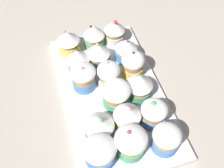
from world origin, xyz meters
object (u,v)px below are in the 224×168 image
Objects in this scene: cupcake_16 at (68,42)px; cupcake_9 at (107,74)px; cupcake_12 at (100,151)px; cupcake_14 at (83,77)px; cupcake_4 at (126,49)px; cupcake_10 at (98,54)px; cupcake_2 at (139,85)px; cupcake_7 at (127,115)px; cupcake_11 at (93,36)px; cupcake_15 at (78,60)px; cupcake_3 at (133,64)px; baking_tray at (112,93)px; cupcake_1 at (154,113)px; cupcake_5 at (115,31)px; cupcake_8 at (114,95)px; cupcake_6 at (131,142)px; cupcake_13 at (99,126)px; cupcake_0 at (166,138)px.

cupcake_9 is at bearing -153.53° from cupcake_16.
cupcake_12 is (-18.08, 6.68, 0.08)cm from cupcake_9.
cupcake_14 is (0.79, 5.48, 0.20)cm from cupcake_9.
cupcake_10 reaches higher than cupcake_4.
cupcake_7 is at bearing 142.16° from cupcake_2.
cupcake_4 is 9.86cm from cupcake_11.
cupcake_10 reaches higher than cupcake_15.
cupcake_11 and cupcake_15 have the same top height.
cupcake_3 is at bearing -111.71° from cupcake_15.
cupcake_12 is at bearing 179.81° from cupcake_16.
baking_tray is at bearing -178.82° from cupcake_11.
cupcake_1 is 22.62cm from cupcake_15.
cupcake_5 is at bearing -11.26° from cupcake_7.
cupcake_16 is at bearing 34.74° from cupcake_2.
cupcake_4 is at bearing -29.08° from cupcake_8.
cupcake_2 is at bearing -162.00° from cupcake_11.
cupcake_6 is at bearing 178.42° from cupcake_8.
baking_tray is 8.68cm from cupcake_3.
cupcake_1 is 0.90× the size of cupcake_14.
cupcake_6 is at bearing 159.45° from cupcake_3.
cupcake_15 is (-0.55, 12.62, 0.42)cm from cupcake_4.
cupcake_11 is at bearing 89.56° from cupcake_5.
cupcake_3 is 1.00× the size of cupcake_10.
cupcake_10 is 19.97cm from cupcake_13.
cupcake_10 is at bearing 51.87° from cupcake_3.
cupcake_2 is at bearing -145.26° from cupcake_16.
cupcake_0 is at bearing -165.01° from cupcake_10.
cupcake_3 is at bearing -43.82° from cupcake_8.
cupcake_10 reaches higher than cupcake_0.
cupcake_11 reaches higher than cupcake_7.
cupcake_0 is at bearing 179.29° from cupcake_4.
cupcake_9 is at bearing -137.73° from cupcake_15.
cupcake_2 is 0.94× the size of cupcake_11.
baking_tray is 6.49× the size of cupcake_0.
cupcake_16 reaches higher than cupcake_1.
cupcake_7 is 0.97× the size of cupcake_11.
cupcake_14 is 0.99× the size of cupcake_16.
cupcake_11 is at bearing 11.42° from cupcake_0.
cupcake_4 is 15.11cm from cupcake_16.
cupcake_3 is 1.04× the size of cupcake_9.
cupcake_0 is 20.42cm from cupcake_3.
cupcake_12 is at bearing 144.85° from cupcake_3.
baking_tray is 5.87× the size of cupcake_16.
cupcake_4 is at bearing -87.51° from cupcake_15.
cupcake_4 and cupcake_13 have the same top height.
cupcake_6 is 1.09× the size of cupcake_12.
cupcake_13 is (6.70, 12.07, -0.04)cm from cupcake_0.
cupcake_16 reaches higher than cupcake_2.
cupcake_5 reaches higher than cupcake_12.
cupcake_9 is at bearing -20.27° from cupcake_12.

